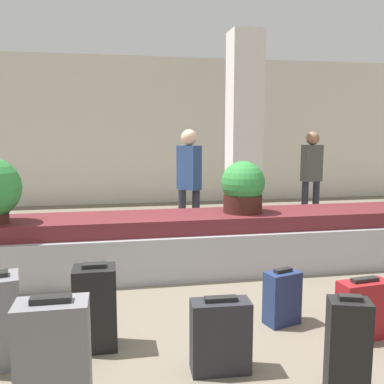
{
  "coord_description": "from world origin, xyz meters",
  "views": [
    {
      "loc": [
        -0.87,
        -3.08,
        1.57
      ],
      "look_at": [
        0.0,
        1.61,
        0.91
      ],
      "focal_mm": 40.0,
      "sensor_mm": 36.0,
      "label": 1
    }
  ],
  "objects_px": {
    "suitcase_0": "(348,348)",
    "potted_plant_0": "(243,188)",
    "suitcase_1": "(54,374)",
    "suitcase_2": "(363,309)",
    "traveler_1": "(189,176)",
    "traveler_0": "(311,171)",
    "pillar": "(244,131)",
    "suitcase_3": "(220,336)",
    "suitcase_5": "(282,298)",
    "suitcase_6": "(95,307)"
  },
  "relations": [
    {
      "from": "suitcase_1",
      "to": "suitcase_3",
      "type": "xyz_separation_m",
      "value": [
        0.98,
        0.5,
        -0.13
      ]
    },
    {
      "from": "suitcase_2",
      "to": "traveler_1",
      "type": "relative_size",
      "value": 0.3
    },
    {
      "from": "suitcase_5",
      "to": "potted_plant_0",
      "type": "height_order",
      "value": "potted_plant_0"
    },
    {
      "from": "suitcase_2",
      "to": "potted_plant_0",
      "type": "distance_m",
      "value": 2.02
    },
    {
      "from": "suitcase_2",
      "to": "potted_plant_0",
      "type": "height_order",
      "value": "potted_plant_0"
    },
    {
      "from": "suitcase_0",
      "to": "potted_plant_0",
      "type": "distance_m",
      "value": 2.58
    },
    {
      "from": "suitcase_2",
      "to": "suitcase_6",
      "type": "relative_size",
      "value": 0.75
    },
    {
      "from": "traveler_1",
      "to": "traveler_0",
      "type": "bearing_deg",
      "value": 71.58
    },
    {
      "from": "traveler_0",
      "to": "traveler_1",
      "type": "height_order",
      "value": "traveler_1"
    },
    {
      "from": "suitcase_2",
      "to": "suitcase_1",
      "type": "bearing_deg",
      "value": -167.5
    },
    {
      "from": "pillar",
      "to": "suitcase_1",
      "type": "distance_m",
      "value": 5.56
    },
    {
      "from": "pillar",
      "to": "traveler_1",
      "type": "height_order",
      "value": "pillar"
    },
    {
      "from": "pillar",
      "to": "traveler_1",
      "type": "distance_m",
      "value": 1.64
    },
    {
      "from": "pillar",
      "to": "suitcase_3",
      "type": "xyz_separation_m",
      "value": [
        -1.5,
        -4.33,
        -1.35
      ]
    },
    {
      "from": "suitcase_0",
      "to": "potted_plant_0",
      "type": "xyz_separation_m",
      "value": [
        0.12,
        2.5,
        0.64
      ]
    },
    {
      "from": "suitcase_0",
      "to": "suitcase_6",
      "type": "relative_size",
      "value": 0.98
    },
    {
      "from": "pillar",
      "to": "traveler_0",
      "type": "height_order",
      "value": "pillar"
    },
    {
      "from": "suitcase_0",
      "to": "suitcase_3",
      "type": "bearing_deg",
      "value": 167.52
    },
    {
      "from": "suitcase_5",
      "to": "traveler_0",
      "type": "height_order",
      "value": "traveler_0"
    },
    {
      "from": "suitcase_0",
      "to": "suitcase_6",
      "type": "distance_m",
      "value": 1.73
    },
    {
      "from": "pillar",
      "to": "potted_plant_0",
      "type": "bearing_deg",
      "value": -107.43
    },
    {
      "from": "traveler_1",
      "to": "suitcase_5",
      "type": "bearing_deg",
      "value": -30.89
    },
    {
      "from": "suitcase_2",
      "to": "traveler_0",
      "type": "bearing_deg",
      "value": 63.2
    },
    {
      "from": "suitcase_1",
      "to": "suitcase_3",
      "type": "height_order",
      "value": "suitcase_1"
    },
    {
      "from": "suitcase_3",
      "to": "suitcase_6",
      "type": "distance_m",
      "value": 0.95
    },
    {
      "from": "suitcase_1",
      "to": "suitcase_5",
      "type": "distance_m",
      "value": 1.99
    },
    {
      "from": "traveler_0",
      "to": "suitcase_0",
      "type": "bearing_deg",
      "value": -123.18
    },
    {
      "from": "pillar",
      "to": "suitcase_3",
      "type": "relative_size",
      "value": 6.21
    },
    {
      "from": "suitcase_0",
      "to": "potted_plant_0",
      "type": "bearing_deg",
      "value": 105.15
    },
    {
      "from": "suitcase_0",
      "to": "suitcase_3",
      "type": "distance_m",
      "value": 0.79
    },
    {
      "from": "suitcase_3",
      "to": "potted_plant_0",
      "type": "distance_m",
      "value": 2.35
    },
    {
      "from": "potted_plant_0",
      "to": "suitcase_3",
      "type": "bearing_deg",
      "value": -110.73
    },
    {
      "from": "suitcase_6",
      "to": "traveler_1",
      "type": "distance_m",
      "value": 3.16
    },
    {
      "from": "suitcase_2",
      "to": "traveler_1",
      "type": "xyz_separation_m",
      "value": [
        -0.81,
        3.06,
        0.73
      ]
    },
    {
      "from": "suitcase_5",
      "to": "traveler_0",
      "type": "distance_m",
      "value": 4.02
    },
    {
      "from": "pillar",
      "to": "traveler_1",
      "type": "xyz_separation_m",
      "value": [
        -1.11,
        -1.02,
        -0.64
      ]
    },
    {
      "from": "suitcase_2",
      "to": "suitcase_3",
      "type": "relative_size",
      "value": 0.93
    },
    {
      "from": "suitcase_3",
      "to": "traveler_1",
      "type": "height_order",
      "value": "traveler_1"
    },
    {
      "from": "suitcase_1",
      "to": "suitcase_2",
      "type": "height_order",
      "value": "suitcase_1"
    },
    {
      "from": "suitcase_3",
      "to": "traveler_1",
      "type": "distance_m",
      "value": 3.41
    },
    {
      "from": "suitcase_2",
      "to": "pillar",
      "type": "bearing_deg",
      "value": 79.22
    },
    {
      "from": "suitcase_0",
      "to": "suitcase_5",
      "type": "height_order",
      "value": "suitcase_0"
    },
    {
      "from": "suitcase_5",
      "to": "traveler_1",
      "type": "bearing_deg",
      "value": 79.39
    },
    {
      "from": "suitcase_0",
      "to": "suitcase_3",
      "type": "xyz_separation_m",
      "value": [
        -0.68,
        0.4,
        -0.06
      ]
    },
    {
      "from": "suitcase_6",
      "to": "suitcase_1",
      "type": "bearing_deg",
      "value": -99.42
    },
    {
      "from": "suitcase_0",
      "to": "traveler_1",
      "type": "distance_m",
      "value": 3.78
    },
    {
      "from": "traveler_0",
      "to": "potted_plant_0",
      "type": "bearing_deg",
      "value": -142.5
    },
    {
      "from": "suitcase_2",
      "to": "suitcase_6",
      "type": "bearing_deg",
      "value": 167.32
    },
    {
      "from": "pillar",
      "to": "traveler_1",
      "type": "bearing_deg",
      "value": -137.56
    },
    {
      "from": "suitcase_2",
      "to": "traveler_0",
      "type": "relative_size",
      "value": 0.3
    }
  ]
}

